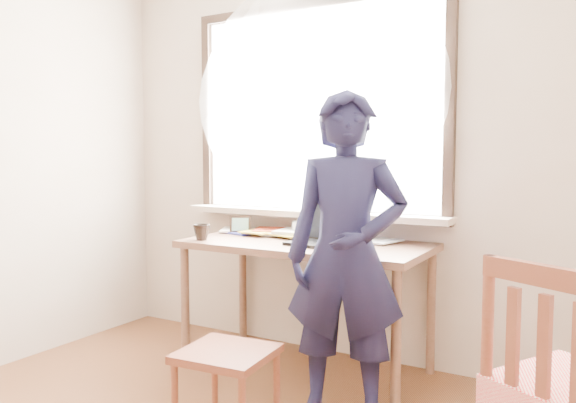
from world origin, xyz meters
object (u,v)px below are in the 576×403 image
Objects in this scene: desk at (306,255)px; mug_white at (301,229)px; mug_dark at (202,232)px; work_chair at (227,363)px; person at (346,256)px; laptop at (325,235)px.

mug_white is (-0.13, 0.19, 0.13)m from desk.
mug_white is at bearing 125.38° from desk.
mug_dark is at bearing -136.88° from mug_white.
person reaches higher than work_chair.
mug_white is 0.88m from person.
mug_white reaches higher than mug_dark.
mug_dark is 1.07m from work_chair.
mug_white is 0.64m from mug_dark.
work_chair is at bearing -84.99° from desk.
mug_dark is 0.06× the size of person.
laptop reaches higher than desk.
laptop is 0.77m from mug_dark.
laptop is 0.24× the size of person.
mug_dark is (-0.47, -0.44, -0.00)m from mug_white.
laptop is 0.35m from mug_white.
person reaches higher than mug_dark.
laptop reaches higher than work_chair.
person is (0.47, -0.45, 0.11)m from desk.
person reaches higher than desk.
person is (1.07, -0.20, -0.02)m from mug_dark.
person reaches higher than mug_white.
desk is 0.66m from mug_dark.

